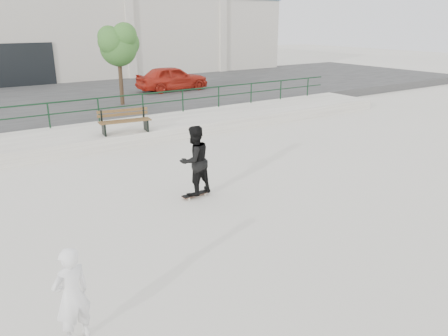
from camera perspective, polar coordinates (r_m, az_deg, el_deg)
ground at (r=9.65m, az=-0.33°, el=-9.48°), size 120.00×120.00×0.00m
ledge at (r=17.78m, az=-17.56°, el=3.81°), size 30.00×3.00×0.50m
parking_strip at (r=25.89m, az=-23.15°, el=7.65°), size 60.00×14.00×0.50m
railing at (r=18.80m, az=-19.03°, el=7.55°), size 28.00×0.06×1.03m
bench_right at (r=17.03m, az=-12.86°, el=5.99°), size 1.99×0.82×0.89m
tree at (r=22.73m, az=-13.60°, el=15.52°), size 2.24×1.99×3.98m
red_car at (r=27.15m, az=-6.77°, el=11.58°), size 4.34×1.75×1.48m
skateboard at (r=11.92m, az=-3.76°, el=-3.44°), size 0.79×0.25×0.09m
standing_skater at (r=11.59m, az=-3.87°, el=0.97°), size 1.02×0.85×1.88m
seated_skater at (r=6.95m, az=-19.27°, el=-15.50°), size 0.64×0.50×1.55m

